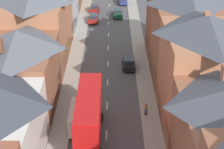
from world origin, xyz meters
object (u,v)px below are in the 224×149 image
at_px(delivery_van, 79,117).
at_px(car_near_blue, 129,63).
at_px(car_parked_left_a, 124,0).
at_px(car_parked_right_a, 119,13).
at_px(car_mid_black, 94,18).
at_px(pedestrian_mid_right, 147,108).
at_px(car_near_silver, 95,8).
at_px(double_decker_bus_lead, 89,117).

bearing_deg(delivery_van, car_near_blue, 67.44).
bearing_deg(car_near_blue, car_parked_left_a, 90.00).
xyz_separation_m(car_parked_right_a, car_mid_black, (-4.90, -2.95, -0.06)).
distance_m(car_near_blue, car_parked_right_a, 23.43).
height_order(car_parked_right_a, pedestrian_mid_right, pedestrian_mid_right).
distance_m(car_mid_black, pedestrian_mid_right, 34.07).
bearing_deg(car_parked_left_a, car_near_blue, -90.00).
height_order(car_near_blue, car_parked_left_a, car_parked_left_a).
xyz_separation_m(car_parked_left_a, car_parked_right_a, (-1.30, -9.26, 0.01)).
height_order(car_parked_left_a, pedestrian_mid_right, pedestrian_mid_right).
bearing_deg(car_parked_left_a, car_near_silver, -135.54).
bearing_deg(car_mid_black, car_near_blue, -73.13).
bearing_deg(car_mid_black, car_parked_left_a, 63.09).
bearing_deg(car_near_silver, delivery_van, -90.00).
bearing_deg(car_parked_left_a, pedestrian_mid_right, -88.10).
xyz_separation_m(double_decker_bus_lead, car_near_blue, (4.91, 17.09, -1.98)).
distance_m(car_near_silver, delivery_van, 41.51).
xyz_separation_m(double_decker_bus_lead, pedestrian_mid_right, (6.42, 4.36, -1.78)).
relative_size(car_parked_right_a, pedestrian_mid_right, 2.80).
xyz_separation_m(car_near_silver, car_parked_right_a, (4.90, -3.18, 0.02)).
height_order(car_near_silver, delivery_van, delivery_van).
height_order(delivery_van, pedestrian_mid_right, delivery_van).
bearing_deg(pedestrian_mid_right, car_near_silver, 101.09).
distance_m(car_mid_black, delivery_van, 35.38).
distance_m(double_decker_bus_lead, delivery_van, 2.92).
relative_size(car_near_silver, car_parked_right_a, 0.85).
height_order(double_decker_bus_lead, car_mid_black, double_decker_bus_lead).
xyz_separation_m(car_near_blue, delivery_van, (-6.20, -14.93, 0.50)).
bearing_deg(car_parked_right_a, car_parked_left_a, 82.01).
height_order(car_near_silver, car_parked_left_a, car_parked_left_a).
bearing_deg(double_decker_bus_lead, pedestrian_mid_right, 34.18).
xyz_separation_m(car_parked_right_a, delivery_van, (-4.90, -38.32, 0.48)).
distance_m(double_decker_bus_lead, car_parked_right_a, 40.70).
xyz_separation_m(car_near_blue, car_parked_right_a, (-1.30, 23.40, 0.02)).
bearing_deg(pedestrian_mid_right, car_parked_right_a, 94.44).
height_order(car_mid_black, delivery_van, delivery_van).
distance_m(double_decker_bus_lead, car_parked_left_a, 50.04).
distance_m(car_near_blue, delivery_van, 16.17).
bearing_deg(car_parked_right_a, car_mid_black, -148.93).
relative_size(car_near_silver, pedestrian_mid_right, 2.38).
distance_m(car_parked_right_a, pedestrian_mid_right, 36.24).
distance_m(car_parked_left_a, car_mid_black, 13.70).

